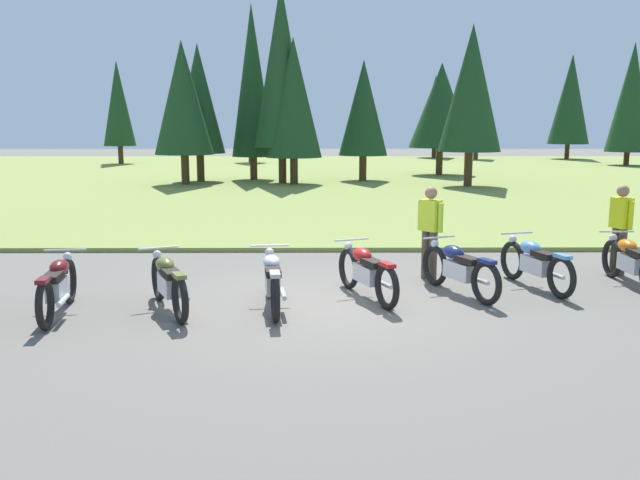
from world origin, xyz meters
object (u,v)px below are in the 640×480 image
(rider_in_hivis_vest, at_px, (430,227))
(rider_near_row_end, at_px, (620,224))
(motorcycle_maroon, at_px, (58,286))
(motorcycle_navy, at_px, (459,268))
(motorcycle_red, at_px, (366,271))
(motorcycle_silver, at_px, (272,280))
(motorcycle_orange, at_px, (631,261))
(motorcycle_sky_blue, at_px, (535,263))
(motorcycle_olive, at_px, (168,282))

(rider_in_hivis_vest, bearing_deg, rider_near_row_end, 5.21)
(motorcycle_maroon, height_order, motorcycle_navy, same)
(rider_in_hivis_vest, bearing_deg, motorcycle_red, -132.77)
(motorcycle_silver, xyz_separation_m, motorcycle_orange, (6.07, 1.34, 0.00))
(motorcycle_sky_blue, height_order, rider_in_hivis_vest, rider_in_hivis_vest)
(motorcycle_sky_blue, bearing_deg, rider_in_hivis_vest, 157.40)
(motorcycle_navy, bearing_deg, rider_near_row_end, 23.65)
(motorcycle_red, distance_m, motorcycle_orange, 4.67)
(motorcycle_maroon, bearing_deg, motorcycle_sky_blue, 11.72)
(motorcycle_olive, xyz_separation_m, rider_in_hivis_vest, (4.24, 2.05, 0.51))
(motorcycle_olive, distance_m, rider_near_row_end, 8.17)
(motorcycle_sky_blue, bearing_deg, rider_near_row_end, 28.58)
(motorcycle_silver, bearing_deg, motorcycle_sky_blue, 15.45)
(motorcycle_olive, bearing_deg, motorcycle_sky_blue, 12.88)
(motorcycle_navy, height_order, rider_near_row_end, rider_near_row_end)
(motorcycle_sky_blue, relative_size, rider_near_row_end, 1.23)
(motorcycle_olive, height_order, motorcycle_red, same)
(motorcycle_maroon, bearing_deg, rider_in_hivis_vest, 21.23)
(motorcycle_maroon, relative_size, motorcycle_silver, 1.00)
(motorcycle_olive, distance_m, motorcycle_red, 3.09)
(motorcycle_maroon, xyz_separation_m, motorcycle_navy, (6.09, 1.15, 0.00))
(motorcycle_sky_blue, bearing_deg, motorcycle_orange, 4.45)
(motorcycle_red, height_order, rider_near_row_end, rider_near_row_end)
(motorcycle_olive, relative_size, rider_near_row_end, 1.16)
(motorcycle_orange, distance_m, rider_near_row_end, 1.05)
(motorcycle_sky_blue, relative_size, rider_in_hivis_vest, 1.23)
(motorcycle_maroon, relative_size, motorcycle_orange, 1.00)
(motorcycle_silver, distance_m, motorcycle_red, 1.57)
(motorcycle_maroon, distance_m, rider_near_row_end, 9.73)
(motorcycle_olive, xyz_separation_m, motorcycle_orange, (7.61, 1.49, 0.00))
(motorcycle_navy, bearing_deg, motorcycle_olive, -168.20)
(motorcycle_silver, bearing_deg, motorcycle_olive, -174.69)
(motorcycle_navy, bearing_deg, motorcycle_silver, -164.97)
(motorcycle_maroon, relative_size, motorcycle_sky_blue, 1.02)
(motorcycle_navy, bearing_deg, motorcycle_orange, 9.92)
(motorcycle_orange, bearing_deg, motorcycle_navy, -170.08)
(motorcycle_silver, distance_m, motorcycle_sky_blue, 4.55)
(motorcycle_maroon, height_order, rider_in_hivis_vest, rider_in_hivis_vest)
(motorcycle_olive, bearing_deg, rider_in_hivis_vest, 25.86)
(motorcycle_maroon, height_order, motorcycle_red, same)
(motorcycle_silver, height_order, motorcycle_sky_blue, same)
(motorcycle_red, bearing_deg, rider_in_hivis_vest, 47.23)
(motorcycle_navy, distance_m, rider_near_row_end, 3.61)
(motorcycle_sky_blue, distance_m, rider_in_hivis_vest, 1.89)
(motorcycle_maroon, distance_m, motorcycle_silver, 3.12)
(motorcycle_silver, relative_size, motorcycle_navy, 1.07)
(motorcycle_orange, bearing_deg, rider_in_hivis_vest, 170.43)
(motorcycle_silver, bearing_deg, motorcycle_red, 21.48)
(motorcycle_silver, distance_m, motorcycle_navy, 3.10)
(motorcycle_olive, xyz_separation_m, motorcycle_red, (3.00, 0.72, 0.00))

